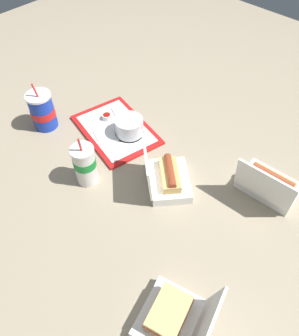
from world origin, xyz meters
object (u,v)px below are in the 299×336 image
(ketchup_cup, at_px, (107,117))
(clamshell_hotdog_center, at_px, (167,177))
(clamshell_hotdog_corner, at_px, (269,184))
(food_tray, at_px, (116,130))
(cake_container, at_px, (129,127))
(soda_cup_center, at_px, (42,111))
(clamshell_sandwich_back, at_px, (172,318))
(plastic_fork, at_px, (116,115))
(soda_cup_right, at_px, (85,164))

(ketchup_cup, height_order, clamshell_hotdog_center, clamshell_hotdog_center)
(ketchup_cup, relative_size, clamshell_hotdog_corner, 0.18)
(food_tray, bearing_deg, cake_container, 17.99)
(cake_container, relative_size, soda_cup_center, 0.54)
(clamshell_sandwich_back, bearing_deg, ketchup_cup, 150.02)
(plastic_fork, distance_m, soda_cup_right, 0.37)
(clamshell_hotdog_corner, bearing_deg, soda_cup_right, -141.14)
(food_tray, xyz_separation_m, plastic_fork, (-0.06, 0.06, 0.01))
(clamshell_hotdog_corner, bearing_deg, food_tray, -165.74)
(clamshell_hotdog_corner, bearing_deg, clamshell_sandwich_back, -85.50)
(clamshell_hotdog_center, height_order, soda_cup_center, soda_cup_center)
(soda_cup_right, bearing_deg, clamshell_hotdog_center, 39.01)
(clamshell_sandwich_back, bearing_deg, soda_cup_right, 163.46)
(cake_container, bearing_deg, food_tray, -162.01)
(food_tray, distance_m, clamshell_hotdog_center, 0.36)
(clamshell_hotdog_center, distance_m, clamshell_hotdog_corner, 0.37)
(clamshell_hotdog_corner, bearing_deg, cake_container, -166.16)
(food_tray, xyz_separation_m, clamshell_sandwich_back, (0.69, -0.42, 0.04))
(cake_container, height_order, soda_cup_right, soda_cup_right)
(clamshell_hotdog_center, bearing_deg, clamshell_hotdog_corner, 38.74)
(clamshell_hotdog_center, bearing_deg, soda_cup_right, -140.99)
(cake_container, bearing_deg, clamshell_sandwich_back, -35.48)
(food_tray, relative_size, ketchup_cup, 10.45)
(soda_cup_right, distance_m, soda_cup_center, 0.38)
(clamshell_hotdog_corner, relative_size, soda_cup_center, 0.97)
(food_tray, height_order, cake_container, cake_container)
(plastic_fork, bearing_deg, food_tray, -17.81)
(soda_cup_right, xyz_separation_m, soda_cup_center, (-0.37, 0.07, -0.01))
(soda_cup_right, bearing_deg, clamshell_hotdog_corner, 38.86)
(clamshell_sandwich_back, height_order, soda_cup_center, soda_cup_center)
(cake_container, distance_m, clamshell_sandwich_back, 0.77)
(clamshell_hotdog_center, bearing_deg, clamshell_sandwich_back, -46.76)
(clamshell_sandwich_back, relative_size, clamshell_hotdog_corner, 1.04)
(plastic_fork, relative_size, soda_cup_center, 0.49)
(food_tray, distance_m, clamshell_hotdog_corner, 0.66)
(ketchup_cup, bearing_deg, clamshell_hotdog_center, -11.11)
(food_tray, xyz_separation_m, soda_cup_center, (-0.25, -0.19, 0.08))
(clamshell_hotdog_center, bearing_deg, soda_cup_center, -168.88)
(cake_container, xyz_separation_m, plastic_fork, (-0.13, 0.04, -0.03))
(plastic_fork, xyz_separation_m, soda_cup_right, (0.19, -0.32, 0.07))
(plastic_fork, height_order, soda_cup_right, soda_cup_right)
(cake_container, xyz_separation_m, clamshell_hotdog_center, (0.29, -0.09, -0.01))
(plastic_fork, bearing_deg, clamshell_hotdog_corner, 33.58)
(ketchup_cup, bearing_deg, cake_container, 2.08)
(clamshell_hotdog_center, xyz_separation_m, clamshell_hotdog_corner, (0.29, 0.23, -0.00))
(cake_container, height_order, soda_cup_center, soda_cup_center)
(soda_cup_right, bearing_deg, plastic_fork, 120.47)
(ketchup_cup, distance_m, clamshell_hotdog_corner, 0.73)
(clamshell_hotdog_center, relative_size, soda_cup_center, 1.13)
(clamshell_sandwich_back, height_order, soda_cup_right, soda_cup_right)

